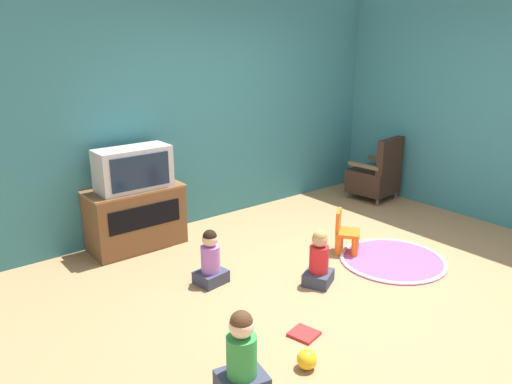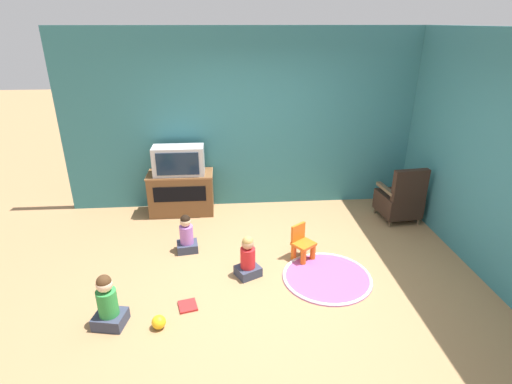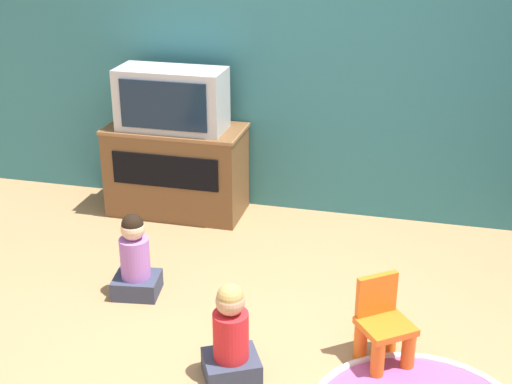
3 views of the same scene
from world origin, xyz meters
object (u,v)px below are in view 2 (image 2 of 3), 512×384
Objects in this scene: tv_cabinet at (181,192)px; black_armchair at (400,200)px; child_watching_left at (108,304)px; child_watching_center at (248,259)px; television at (179,160)px; child_watching_right at (187,236)px; toy_ball at (159,322)px; book at (188,306)px; yellow_kid_chair at (302,245)px.

black_armchair is at bearing -9.35° from tv_cabinet.
child_watching_left is 1.11× the size of child_watching_center.
television reaches higher than child_watching_right.
toy_ball is at bearing 26.14° from black_armchair.
child_watching_center reaches higher than book.
child_watching_right reaches higher than book.
television is at bearing -14.81° from black_armchair.
tv_cabinet reaches higher than child_watching_center.
television is 2.48m from book.
book is at bearing -93.74° from child_watching_right.
toy_ball is at bearing -90.10° from television.
child_watching_right is (0.17, -1.16, -0.66)m from television.
child_watching_left is 1.52m from child_watching_right.
child_watching_center is 2.18× the size of book.
toy_ball is (-3.33, -2.10, -0.27)m from black_armchair.
television is at bearing -7.52° from book.
yellow_kid_chair is at bearing -3.77° from child_watching_center.
black_armchair reaches higher than yellow_kid_chair.
child_watching_right is (0.66, 1.37, -0.03)m from child_watching_left.
child_watching_left is 0.53m from toy_ball.
child_watching_center is at bearing -47.31° from child_watching_right.
book is (0.26, 0.30, -0.06)m from toy_ball.
child_watching_right is at bearing -9.42° from book.
tv_cabinet is at bearing -7.62° from book.
child_watching_left reaches higher than toy_ball.
child_watching_right is at bearing 83.31° from toy_ball.
child_watching_center is 0.99m from child_watching_right.
television reaches higher than tv_cabinet.
tv_cabinet reaches higher than book.
tv_cabinet is 1.21m from child_watching_right.
yellow_kid_chair is 1.52m from child_watching_right.
book is (-1.40, -0.84, -0.18)m from yellow_kid_chair.
yellow_kid_chair is at bearing -19.95° from child_watching_right.
toy_ball is at bearing 0.98° from child_watching_left.
child_watching_right is (-3.16, -0.65, -0.11)m from black_armchair.
child_watching_center reaches higher than toy_ball.
television reaches higher than child_watching_left.
child_watching_center reaches higher than yellow_kid_chair.
television is 2.65m from child_watching_left.
yellow_kid_chair is 1.64m from book.
child_watching_left is (-3.82, -2.01, -0.09)m from black_armchair.
child_watching_left is 0.82m from book.
television is 3.41m from black_armchair.
child_watching_center reaches higher than child_watching_right.
television reaches higher than child_watching_center.
tv_cabinet is 4.14× the size of book.
child_watching_center is at bearing 21.96° from black_armchair.
toy_ball is at bearing -166.33° from child_watching_center.
yellow_kid_chair reaches higher than book.
child_watching_center is (-2.39, -1.27, -0.11)m from black_armchair.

